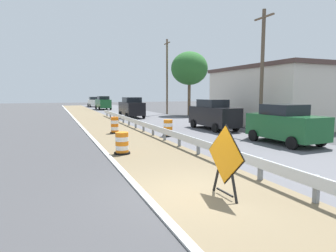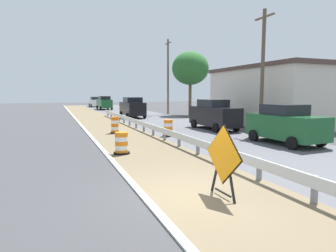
{
  "view_description": "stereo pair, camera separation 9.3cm",
  "coord_description": "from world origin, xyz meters",
  "px_view_note": "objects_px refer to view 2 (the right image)",
  "views": [
    {
      "loc": [
        -3.47,
        -6.67,
        2.7
      ],
      "look_at": [
        2.6,
        8.31,
        0.85
      ],
      "focal_mm": 30.75,
      "sensor_mm": 36.0,
      "label": 1
    },
    {
      "loc": [
        -3.38,
        -6.71,
        2.7
      ],
      "look_at": [
        2.6,
        8.31,
        0.85
      ],
      "focal_mm": 30.75,
      "sensor_mm": 36.0,
      "label": 2
    }
  ],
  "objects_px": {
    "warning_sign_diamond": "(223,158)",
    "utility_pole_near": "(263,70)",
    "car_mid_far_lane": "(285,124)",
    "utility_pole_mid": "(168,76)",
    "traffic_barrel_close": "(168,129)",
    "car_lead_far_lane": "(132,107)",
    "traffic_barrel_mid": "(115,126)",
    "traffic_barrel_nearest": "(122,144)",
    "car_trailing_far_lane": "(95,102)",
    "car_lead_near_lane": "(104,103)",
    "car_trailing_near_lane": "(214,115)"
  },
  "relations": [
    {
      "from": "traffic_barrel_close",
      "to": "car_trailing_near_lane",
      "type": "bearing_deg",
      "value": 23.78
    },
    {
      "from": "car_lead_near_lane",
      "to": "utility_pole_near",
      "type": "distance_m",
      "value": 33.19
    },
    {
      "from": "warning_sign_diamond",
      "to": "car_lead_far_lane",
      "type": "xyz_separation_m",
      "value": [
        4.12,
        24.87,
        0.08
      ]
    },
    {
      "from": "traffic_barrel_close",
      "to": "car_mid_far_lane",
      "type": "height_order",
      "value": "car_mid_far_lane"
    },
    {
      "from": "car_lead_far_lane",
      "to": "traffic_barrel_nearest",
      "type": "bearing_deg",
      "value": 163.25
    },
    {
      "from": "utility_pole_near",
      "to": "car_trailing_far_lane",
      "type": "bearing_deg",
      "value": 96.96
    },
    {
      "from": "warning_sign_diamond",
      "to": "car_lead_far_lane",
      "type": "bearing_deg",
      "value": -101.14
    },
    {
      "from": "traffic_barrel_nearest",
      "to": "utility_pole_mid",
      "type": "height_order",
      "value": "utility_pole_mid"
    },
    {
      "from": "warning_sign_diamond",
      "to": "traffic_barrel_mid",
      "type": "distance_m",
      "value": 13.08
    },
    {
      "from": "traffic_barrel_close",
      "to": "utility_pole_mid",
      "type": "xyz_separation_m",
      "value": [
        7.14,
        17.97,
        4.43
      ]
    },
    {
      "from": "car_lead_near_lane",
      "to": "car_trailing_near_lane",
      "type": "height_order",
      "value": "car_trailing_near_lane"
    },
    {
      "from": "warning_sign_diamond",
      "to": "traffic_barrel_close",
      "type": "xyz_separation_m",
      "value": [
        2.65,
        10.44,
        -0.57
      ]
    },
    {
      "from": "car_trailing_near_lane",
      "to": "car_mid_far_lane",
      "type": "distance_m",
      "value": 6.79
    },
    {
      "from": "traffic_barrel_mid",
      "to": "car_lead_near_lane",
      "type": "distance_m",
      "value": 29.3
    },
    {
      "from": "traffic_barrel_close",
      "to": "traffic_barrel_mid",
      "type": "height_order",
      "value": "traffic_barrel_mid"
    },
    {
      "from": "traffic_barrel_nearest",
      "to": "utility_pole_mid",
      "type": "bearing_deg",
      "value": 63.47
    },
    {
      "from": "traffic_barrel_close",
      "to": "car_mid_far_lane",
      "type": "xyz_separation_m",
      "value": [
        4.83,
        -4.81,
        0.58
      ]
    },
    {
      "from": "car_mid_far_lane",
      "to": "warning_sign_diamond",
      "type": "bearing_deg",
      "value": -54.77
    },
    {
      "from": "traffic_barrel_mid",
      "to": "car_trailing_far_lane",
      "type": "xyz_separation_m",
      "value": [
        3.94,
        39.31,
        0.5
      ]
    },
    {
      "from": "traffic_barrel_nearest",
      "to": "car_mid_far_lane",
      "type": "distance_m",
      "value": 8.78
    },
    {
      "from": "utility_pole_mid",
      "to": "car_lead_near_lane",
      "type": "bearing_deg",
      "value": 113.48
    },
    {
      "from": "traffic_barrel_nearest",
      "to": "utility_pole_near",
      "type": "height_order",
      "value": "utility_pole_near"
    },
    {
      "from": "traffic_barrel_mid",
      "to": "utility_pole_mid",
      "type": "xyz_separation_m",
      "value": [
        9.98,
        15.34,
        4.4
      ]
    },
    {
      "from": "utility_pole_mid",
      "to": "traffic_barrel_nearest",
      "type": "bearing_deg",
      "value": -116.53
    },
    {
      "from": "warning_sign_diamond",
      "to": "car_mid_far_lane",
      "type": "relative_size",
      "value": 0.45
    },
    {
      "from": "traffic_barrel_mid",
      "to": "car_lead_near_lane",
      "type": "height_order",
      "value": "car_lead_near_lane"
    },
    {
      "from": "traffic_barrel_nearest",
      "to": "car_mid_far_lane",
      "type": "xyz_separation_m",
      "value": [
        8.73,
        -0.66,
        0.62
      ]
    },
    {
      "from": "warning_sign_diamond",
      "to": "car_trailing_near_lane",
      "type": "relative_size",
      "value": 0.4
    },
    {
      "from": "warning_sign_diamond",
      "to": "utility_pole_near",
      "type": "relative_size",
      "value": 0.24
    },
    {
      "from": "utility_pole_near",
      "to": "traffic_barrel_close",
      "type": "bearing_deg",
      "value": 171.08
    },
    {
      "from": "utility_pole_mid",
      "to": "car_trailing_far_lane",
      "type": "bearing_deg",
      "value": 104.15
    },
    {
      "from": "traffic_barrel_mid",
      "to": "car_trailing_far_lane",
      "type": "relative_size",
      "value": 0.24
    },
    {
      "from": "traffic_barrel_close",
      "to": "car_mid_far_lane",
      "type": "bearing_deg",
      "value": -44.86
    },
    {
      "from": "traffic_barrel_mid",
      "to": "car_trailing_far_lane",
      "type": "distance_m",
      "value": 39.51
    },
    {
      "from": "traffic_barrel_nearest",
      "to": "utility_pole_near",
      "type": "bearing_deg",
      "value": 17.12
    },
    {
      "from": "traffic_barrel_close",
      "to": "car_lead_far_lane",
      "type": "relative_size",
      "value": 0.23
    },
    {
      "from": "car_trailing_far_lane",
      "to": "utility_pole_mid",
      "type": "xyz_separation_m",
      "value": [
        6.04,
        -23.96,
        3.9
      ]
    },
    {
      "from": "warning_sign_diamond",
      "to": "car_mid_far_lane",
      "type": "xyz_separation_m",
      "value": [
        7.48,
        5.63,
        0.01
      ]
    },
    {
      "from": "car_lead_near_lane",
      "to": "car_trailing_far_lane",
      "type": "distance_m",
      "value": 10.29
    },
    {
      "from": "warning_sign_diamond",
      "to": "traffic_barrel_mid",
      "type": "bearing_deg",
      "value": -90.9
    },
    {
      "from": "warning_sign_diamond",
      "to": "car_trailing_far_lane",
      "type": "height_order",
      "value": "car_trailing_far_lane"
    },
    {
      "from": "car_lead_near_lane",
      "to": "car_lead_far_lane",
      "type": "bearing_deg",
      "value": 179.23
    },
    {
      "from": "warning_sign_diamond",
      "to": "car_mid_far_lane",
      "type": "bearing_deg",
      "value": -144.75
    },
    {
      "from": "car_mid_far_lane",
      "to": "utility_pole_near",
      "type": "xyz_separation_m",
      "value": [
        1.51,
        3.81,
        3.17
      ]
    },
    {
      "from": "warning_sign_diamond",
      "to": "car_trailing_near_lane",
      "type": "distance_m",
      "value": 14.31
    },
    {
      "from": "traffic_barrel_nearest",
      "to": "utility_pole_mid",
      "type": "xyz_separation_m",
      "value": [
        11.04,
        22.12,
        4.46
      ]
    },
    {
      "from": "traffic_barrel_nearest",
      "to": "car_trailing_far_lane",
      "type": "distance_m",
      "value": 46.36
    },
    {
      "from": "car_trailing_far_lane",
      "to": "utility_pole_near",
      "type": "bearing_deg",
      "value": -173.4
    },
    {
      "from": "car_mid_far_lane",
      "to": "utility_pole_mid",
      "type": "xyz_separation_m",
      "value": [
        2.31,
        22.78,
        3.85
      ]
    },
    {
      "from": "traffic_barrel_mid",
      "to": "utility_pole_near",
      "type": "bearing_deg",
      "value": -21.53
    }
  ]
}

